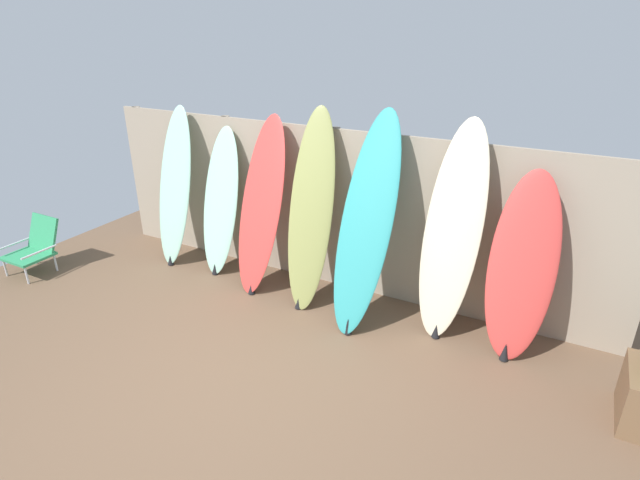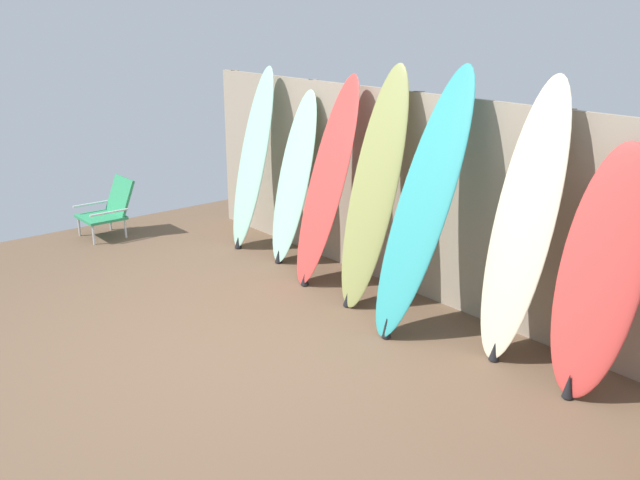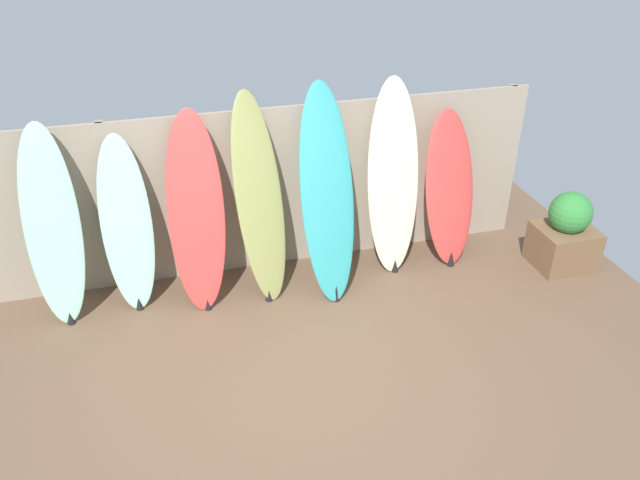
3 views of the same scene
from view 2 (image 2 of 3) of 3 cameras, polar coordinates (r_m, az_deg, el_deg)
ground at (r=5.51m, az=-7.71°, el=-8.81°), size 7.68×7.68×0.00m
fence_back at (r=6.39m, az=7.39°, el=3.64°), size 6.08×0.11×1.80m
surfboard_seafoam_0 at (r=7.64m, az=-5.40°, el=6.45°), size 0.57×0.58×1.92m
surfboard_seafoam_1 at (r=7.17m, az=-2.11°, el=4.91°), size 0.50×0.51×1.72m
surfboard_red_2 at (r=6.56m, az=0.55°, el=4.64°), size 0.63×0.70×1.93m
surfboard_olive_3 at (r=6.10m, az=4.35°, el=4.13°), size 0.56×0.74×2.05m
surfboard_teal_4 at (r=5.58m, az=8.28°, el=2.88°), size 0.58×0.89×2.09m
surfboard_cream_5 at (r=5.27m, az=15.96°, el=1.31°), size 0.61×0.59×2.06m
surfboard_red_6 at (r=4.97m, az=21.52°, el=-2.51°), size 0.60×0.56×1.69m
beach_chair at (r=8.43m, az=-16.48°, el=2.50°), size 0.50×0.56×0.65m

